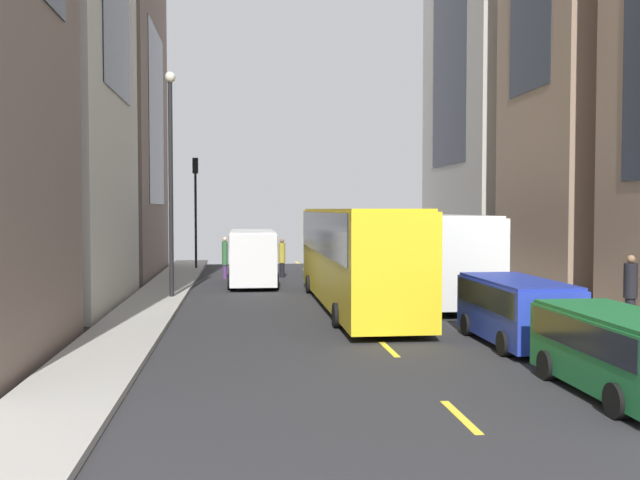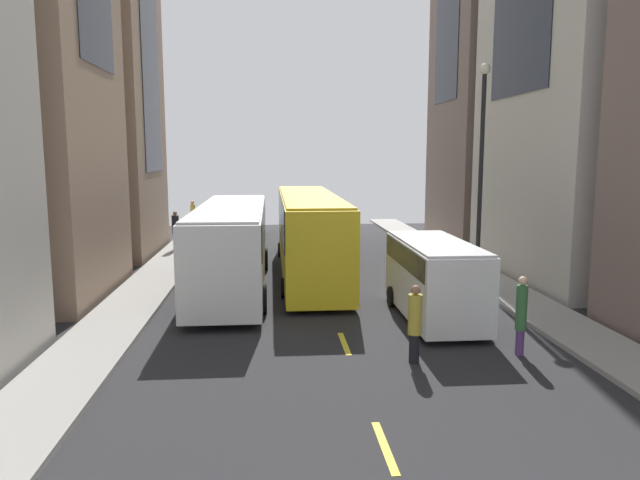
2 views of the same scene
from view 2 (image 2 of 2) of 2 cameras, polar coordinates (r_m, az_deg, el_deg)
The scene contains 21 objects.
ground_plane at distance 25.65m, azimuth -0.13°, elevation -3.73°, with size 40.16×40.16×0.00m, color #28282B.
sidewalk_west at distance 26.03m, azimuth -15.75°, elevation -3.70°, with size 2.12×44.00×0.15m, color #9E9B93.
sidewalk_east at distance 27.11m, azimuth 14.85°, elevation -3.20°, with size 2.12×44.00×0.15m, color #9E9B93.
lane_stripe_1 at distance 11.52m, azimuth 6.31°, elevation -19.32°, with size 0.16×2.00×0.01m, color yellow.
lane_stripe_2 at distance 16.99m, azimuth 2.38°, elevation -10.01°, with size 0.16×2.00×0.01m, color yellow.
lane_stripe_3 at distance 22.73m, azimuth 0.49°, elevation -5.28°, with size 0.16×2.00×0.01m, color yellow.
lane_stripe_4 at distance 28.58m, azimuth -0.62°, elevation -2.48°, with size 0.16×2.00×0.01m, color yellow.
lane_stripe_5 at distance 34.48m, azimuth -1.34°, elevation -0.63°, with size 0.16×2.00×0.01m, color yellow.
lane_stripe_6 at distance 40.41m, azimuth -1.86°, elevation 0.68°, with size 0.16×2.00×0.01m, color yellow.
lane_stripe_7 at distance 46.36m, azimuth -2.24°, elevation 1.66°, with size 0.16×2.00×0.01m, color yellow.
building_west_2 at distance 34.46m, azimuth -23.69°, elevation 15.19°, with size 8.99×7.87×19.78m.
city_bus_white at distance 23.68m, azimuth -8.57°, elevation 0.10°, with size 2.80×12.36×3.35m.
streetcar_yellow at distance 26.34m, azimuth -1.10°, elevation 1.27°, with size 2.70×14.43×3.59m.
delivery_van_white at distance 19.38m, azimuth 11.05°, elevation -3.25°, with size 2.25×5.72×2.58m.
car_green_0 at distance 39.27m, azimuth -6.85°, elevation 1.79°, with size 1.90×4.52×1.60m.
car_blue_1 at distance 34.02m, azimuth -7.18°, elevation 0.92°, with size 1.95×4.65×1.73m.
pedestrian_crossing_near at distance 16.63m, azimuth 18.94°, elevation -6.72°, with size 0.30×0.30×2.15m.
pedestrian_walking_far at distance 33.27m, azimuth -13.85°, elevation 1.02°, with size 0.38×0.38×2.13m.
pedestrian_waiting_curb at distance 15.40m, azimuth 9.18°, elevation -7.85°, with size 0.36×0.36×2.05m.
pedestrian_crossing_mid at distance 41.03m, azimuth -12.24°, elevation 2.41°, with size 0.32×0.32×2.10m.
streetlamp_near at distance 24.80m, azimuth 15.40°, elevation 8.07°, with size 0.44×0.44×8.76m.
Camera 2 is at (-2.04, -25.01, 5.33)m, focal length 32.99 mm.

